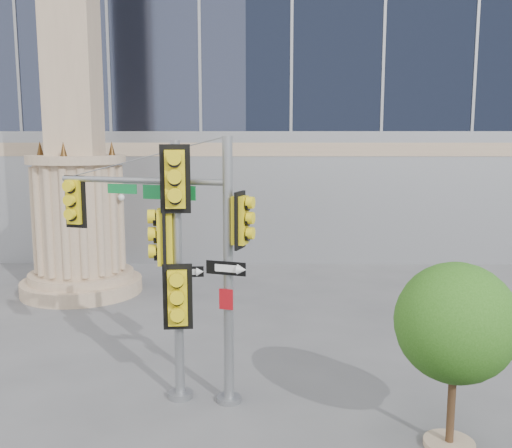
{
  "coord_description": "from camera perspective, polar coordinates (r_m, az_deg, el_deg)",
  "views": [
    {
      "loc": [
        0.71,
        -11.63,
        5.74
      ],
      "look_at": [
        0.57,
        2.0,
        3.66
      ],
      "focal_mm": 40.0,
      "sensor_mm": 36.0,
      "label": 1
    }
  ],
  "objects": [
    {
      "name": "main_signal_pole",
      "position": [
        12.4,
        -7.3,
        -1.46
      ],
      "size": [
        4.32,
        1.76,
        5.77
      ],
      "rotation": [
        0.0,
        0.0,
        -0.32
      ],
      "color": "slate",
      "rests_on": "ground"
    },
    {
      "name": "street_tree",
      "position": [
        11.14,
        19.5,
        -9.73
      ],
      "size": [
        2.26,
        2.21,
        3.52
      ],
      "color": "tan",
      "rests_on": "ground"
    },
    {
      "name": "monument",
      "position": [
        21.69,
        -17.6,
        7.68
      ],
      "size": [
        4.4,
        4.4,
        16.6
      ],
      "color": "tan",
      "rests_on": "ground"
    },
    {
      "name": "ground",
      "position": [
        12.99,
        -2.75,
        -17.56
      ],
      "size": [
        120.0,
        120.0,
        0.0
      ],
      "primitive_type": "plane",
      "color": "#545456",
      "rests_on": "ground"
    },
    {
      "name": "secondary_signal_pole",
      "position": [
        12.2,
        -8.19,
        -2.76
      ],
      "size": [
        1.01,
        0.74,
        5.68
      ],
      "rotation": [
        0.0,
        0.0,
        0.1
      ],
      "color": "slate",
      "rests_on": "ground"
    }
  ]
}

